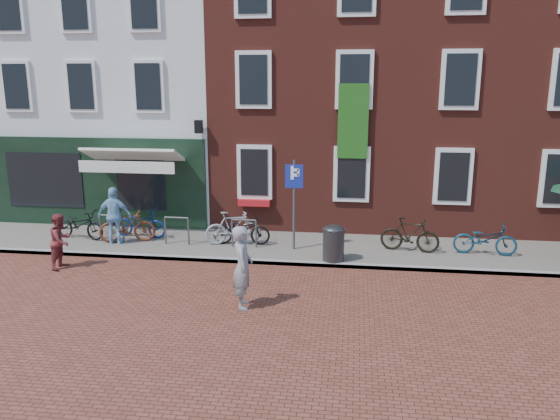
# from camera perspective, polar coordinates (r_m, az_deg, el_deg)

# --- Properties ---
(ground) EXTENTS (80.00, 80.00, 0.00)m
(ground) POSITION_cam_1_polar(r_m,az_deg,el_deg) (14.91, -6.54, -5.45)
(ground) COLOR brown
(sidewalk) EXTENTS (24.00, 3.00, 0.10)m
(sidewalk) POSITION_cam_1_polar(r_m,az_deg,el_deg) (16.09, -1.77, -3.78)
(sidewalk) COLOR slate
(sidewalk) RESTS_ON ground
(building_stucco) EXTENTS (8.00, 8.00, 9.00)m
(building_stucco) POSITION_cam_1_polar(r_m,az_deg,el_deg) (22.38, -15.07, 12.13)
(building_stucco) COLOR silver
(building_stucco) RESTS_ON ground
(building_brick_mid) EXTENTS (6.00, 8.00, 10.00)m
(building_brick_mid) POSITION_cam_1_polar(r_m,az_deg,el_deg) (20.73, 3.54, 13.88)
(building_brick_mid) COLOR maroon
(building_brick_mid) RESTS_ON ground
(building_brick_right) EXTENTS (6.00, 8.00, 10.00)m
(building_brick_right) POSITION_cam_1_polar(r_m,az_deg,el_deg) (21.14, 20.43, 13.09)
(building_brick_right) COLOR maroon
(building_brick_right) RESTS_ON ground
(litter_bin) EXTENTS (0.57, 0.57, 1.04)m
(litter_bin) POSITION_cam_1_polar(r_m,az_deg,el_deg) (14.57, 5.59, -3.24)
(litter_bin) COLOR #323334
(litter_bin) RESTS_ON sidewalk
(parking_sign) EXTENTS (0.50, 0.07, 2.55)m
(parking_sign) POSITION_cam_1_polar(r_m,az_deg,el_deg) (15.24, 1.47, 2.03)
(parking_sign) COLOR #4C4C4F
(parking_sign) RESTS_ON sidewalk
(woman) EXTENTS (0.54, 0.72, 1.80)m
(woman) POSITION_cam_1_polar(r_m,az_deg,el_deg) (11.75, -3.91, -5.93)
(woman) COLOR gray
(woman) RESTS_ON ground
(boy) EXTENTS (0.61, 0.75, 1.45)m
(boy) POSITION_cam_1_polar(r_m,az_deg,el_deg) (15.31, -21.81, -2.99)
(boy) COLOR maroon
(boy) RESTS_ON ground
(cafe_person) EXTENTS (1.01, 0.47, 1.68)m
(cafe_person) POSITION_cam_1_polar(r_m,az_deg,el_deg) (16.68, -16.83, -0.57)
(cafe_person) COLOR #88BCE6
(cafe_person) RESTS_ON sidewalk
(bicycle_0) EXTENTS (1.76, 0.89, 0.88)m
(bicycle_0) POSITION_cam_1_polar(r_m,az_deg,el_deg) (17.63, -20.13, -1.42)
(bicycle_0) COLOR black
(bicycle_0) RESTS_ON sidewalk
(bicycle_1) EXTENTS (1.69, 0.92, 0.98)m
(bicycle_1) POSITION_cam_1_polar(r_m,az_deg,el_deg) (16.79, -15.62, -1.63)
(bicycle_1) COLOR #612B19
(bicycle_1) RESTS_ON sidewalk
(bicycle_2) EXTENTS (1.73, 0.76, 0.88)m
(bicycle_2) POSITION_cam_1_polar(r_m,az_deg,el_deg) (17.27, -14.33, -1.32)
(bicycle_2) COLOR navy
(bicycle_2) RESTS_ON sidewalk
(bicycle_3) EXTENTS (1.69, 0.90, 0.98)m
(bicycle_3) POSITION_cam_1_polar(r_m,az_deg,el_deg) (16.06, -4.89, -1.86)
(bicycle_3) COLOR #9A9A9C
(bicycle_3) RESTS_ON sidewalk
(bicycle_4) EXTENTS (1.70, 0.67, 0.88)m
(bicycle_4) POSITION_cam_1_polar(r_m,az_deg,el_deg) (16.02, -4.03, -2.06)
(bicycle_4) COLOR black
(bicycle_4) RESTS_ON sidewalk
(bicycle_5) EXTENTS (1.68, 0.75, 0.98)m
(bicycle_5) POSITION_cam_1_polar(r_m,az_deg,el_deg) (15.72, 13.35, -2.50)
(bicycle_5) COLOR black
(bicycle_5) RESTS_ON sidewalk
(bicycle_6) EXTENTS (1.72, 0.74, 0.88)m
(bicycle_6) POSITION_cam_1_polar(r_m,az_deg,el_deg) (16.06, 20.55, -2.85)
(bicycle_6) COLOR #0E364D
(bicycle_6) RESTS_ON sidewalk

